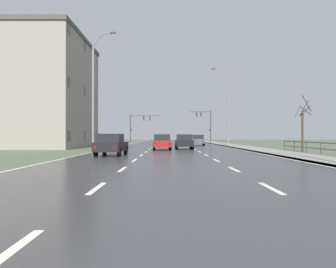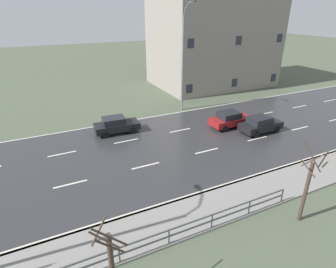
{
  "view_description": "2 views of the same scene",
  "coord_description": "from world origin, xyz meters",
  "views": [
    {
      "loc": [
        -0.43,
        -2.22,
        1.43
      ],
      "look_at": [
        -0.37,
        50.21,
        1.68
      ],
      "focal_mm": 38.31,
      "sensor_mm": 36.0,
      "label": 1
    },
    {
      "loc": [
        19.01,
        17.38,
        10.73
      ],
      "look_at": [
        0.0,
        26.58,
        1.08
      ],
      "focal_mm": 29.5,
      "sensor_mm": 36.0,
      "label": 2
    }
  ],
  "objects": [
    {
      "name": "bare_tree_mid",
      "position": [
        11.41,
        29.17,
        2.21
      ],
      "size": [
        1.4,
        1.54,
        4.93
      ],
      "color": "#423328",
      "rests_on": "ground"
    },
    {
      "name": "ground_plane",
      "position": [
        0.0,
        48.0,
        -0.06
      ],
      "size": [
        160.0,
        160.0,
        0.12
      ],
      "color": "#4C5642"
    },
    {
      "name": "car_near_right",
      "position": [
        4.0,
        50.28,
        0.8
      ],
      "size": [
        1.95,
        4.16,
        1.57
      ],
      "rotation": [
        0.0,
        0.0,
        -0.04
      ],
      "color": "#474C51",
      "rests_on": "ground"
    },
    {
      "name": "brick_building",
      "position": [
        -16.49,
        41.89,
        6.78
      ],
      "size": [
        11.87,
        17.0,
        13.55
      ],
      "color": "gray",
      "rests_on": "ground"
    },
    {
      "name": "car_near_left",
      "position": [
        -1.0,
        56.76,
        0.8
      ],
      "size": [
        1.97,
        4.17,
        1.57
      ],
      "rotation": [
        0.0,
        0.0,
        0.04
      ],
      "color": "#474C51",
      "rests_on": "ground"
    },
    {
      "name": "car_far_left",
      "position": [
        -1.02,
        33.83,
        0.8
      ],
      "size": [
        1.92,
        4.14,
        1.57
      ],
      "rotation": [
        0.0,
        0.0,
        0.02
      ],
      "color": "maroon",
      "rests_on": "ground"
    },
    {
      "name": "street_lamp_midground",
      "position": [
        7.46,
        45.54,
        5.15
      ],
      "size": [
        2.35,
        0.24,
        10.49
      ],
      "color": "slate",
      "rests_on": "ground"
    },
    {
      "name": "road_asphalt_strip",
      "position": [
        0.0,
        60.0,
        0.01
      ],
      "size": [
        14.0,
        120.0,
        0.03
      ],
      "color": "#303033",
      "rests_on": "ground"
    },
    {
      "name": "car_mid_centre",
      "position": [
        -4.49,
        23.37,
        0.8
      ],
      "size": [
        2.01,
        4.19,
        1.57
      ],
      "rotation": [
        0.0,
        0.0,
        -0.06
      ],
      "color": "black",
      "rests_on": "ground"
    },
    {
      "name": "car_distant",
      "position": [
        1.28,
        35.6,
        0.8
      ],
      "size": [
        1.92,
        4.14,
        1.57
      ],
      "rotation": [
        0.0,
        0.0,
        0.02
      ],
      "color": "black",
      "rests_on": "ground"
    },
    {
      "name": "traffic_signal_right",
      "position": [
        6.92,
        67.56,
        4.29
      ],
      "size": [
        4.28,
        0.36,
        6.35
      ],
      "color": "#38383A",
      "rests_on": "ground"
    },
    {
      "name": "sidewalk_right",
      "position": [
        8.43,
        60.0,
        0.06
      ],
      "size": [
        3.0,
        120.0,
        0.12
      ],
      "color": "gray",
      "rests_on": "ground"
    },
    {
      "name": "street_lamp_left_bank",
      "position": [
        -7.48,
        32.02,
        5.61
      ],
      "size": [
        2.29,
        0.24,
        11.41
      ],
      "color": "slate",
      "rests_on": "ground"
    },
    {
      "name": "traffic_signal_left",
      "position": [
        -6.31,
        68.73,
        3.96
      ],
      "size": [
        6.06,
        0.36,
        5.64
      ],
      "color": "#38383A",
      "rests_on": "ground"
    }
  ]
}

